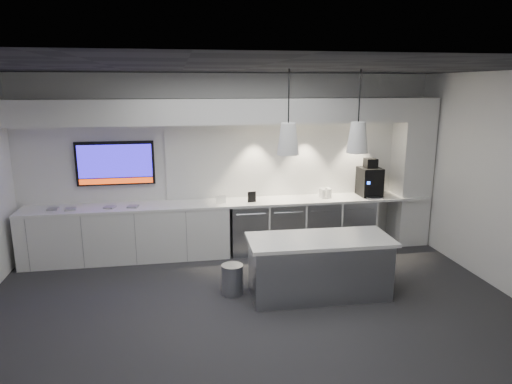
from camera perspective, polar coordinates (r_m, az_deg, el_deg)
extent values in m
plane|color=#2A2A2D|center=(5.97, -0.14, -14.80)|extent=(7.00, 7.00, 0.00)
plane|color=black|center=(5.28, -0.16, 15.33)|extent=(7.00, 7.00, 0.00)
plane|color=white|center=(7.86, -3.20, 3.62)|extent=(7.00, 0.00, 7.00)
plane|color=white|center=(3.13, 7.70, -11.59)|extent=(7.00, 0.00, 7.00)
cube|color=white|center=(7.67, -2.86, -1.34)|extent=(6.80, 0.65, 0.04)
cube|color=white|center=(7.80, -15.75, -5.05)|extent=(3.30, 0.63, 0.86)
cube|color=#9B9EA4|center=(7.83, -1.00, -4.49)|extent=(0.60, 0.61, 0.85)
cube|color=#9B9EA4|center=(7.95, 3.50, -4.25)|extent=(0.60, 0.61, 0.85)
cube|color=#9B9EA4|center=(8.11, 7.85, -3.99)|extent=(0.60, 0.61, 0.85)
cube|color=#9B9EA4|center=(8.32, 12.00, -3.72)|extent=(0.60, 0.61, 0.85)
cube|color=white|center=(8.06, 5.34, 4.18)|extent=(4.60, 0.03, 1.30)
cube|color=white|center=(7.46, -3.02, 10.08)|extent=(6.90, 0.60, 0.40)
cube|color=white|center=(8.58, 18.82, 2.39)|extent=(0.55, 0.55, 2.60)
cube|color=black|center=(7.82, -17.16, 3.45)|extent=(1.25, 0.06, 0.72)
cube|color=#1F12B0|center=(7.78, -17.21, 3.70)|extent=(1.17, 0.00, 0.54)
cube|color=red|center=(7.83, -17.05, 1.32)|extent=(1.17, 0.00, 0.09)
cube|color=#9B9EA4|center=(6.33, 7.87, -9.41)|extent=(1.85, 0.77, 0.77)
cube|color=white|center=(6.18, 7.99, -5.91)|extent=(1.94, 0.86, 0.05)
cylinder|color=#9B9EA4|center=(6.37, -2.98, -10.85)|extent=(0.36, 0.36, 0.42)
cube|color=black|center=(8.28, 14.01, 1.27)|extent=(0.36, 0.41, 0.50)
cube|color=black|center=(8.22, 14.13, 3.53)|extent=(0.20, 0.20, 0.16)
cube|color=#9B9EA4|center=(8.13, 14.54, -0.67)|extent=(0.27, 0.20, 0.03)
cube|color=black|center=(7.60, -0.52, -0.61)|extent=(0.14, 0.04, 0.18)
cube|color=white|center=(7.54, -4.40, -0.93)|extent=(0.18, 0.08, 0.14)
cube|color=gray|center=(7.84, -24.06, -1.94)|extent=(0.16, 0.16, 0.02)
cube|color=gray|center=(7.73, -22.18, -1.97)|extent=(0.18, 0.18, 0.02)
cube|color=gray|center=(7.63, -17.82, -1.81)|extent=(0.20, 0.20, 0.02)
cube|color=gray|center=(7.56, -15.14, -1.76)|extent=(0.19, 0.19, 0.02)
cone|color=white|center=(5.76, 4.04, 6.64)|extent=(0.28, 0.28, 0.40)
cylinder|color=black|center=(5.72, 4.13, 12.11)|extent=(0.02, 0.02, 0.70)
cone|color=white|center=(6.04, 12.59, 6.67)|extent=(0.28, 0.28, 0.40)
cylinder|color=black|center=(6.01, 12.85, 11.87)|extent=(0.02, 0.02, 0.70)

